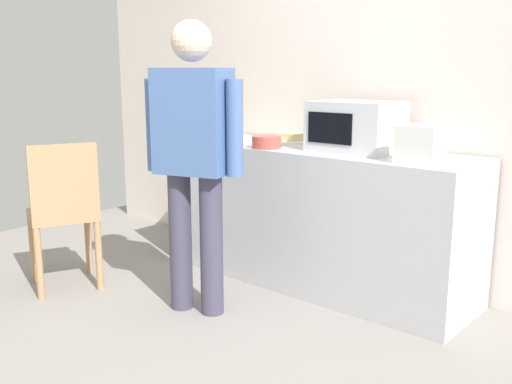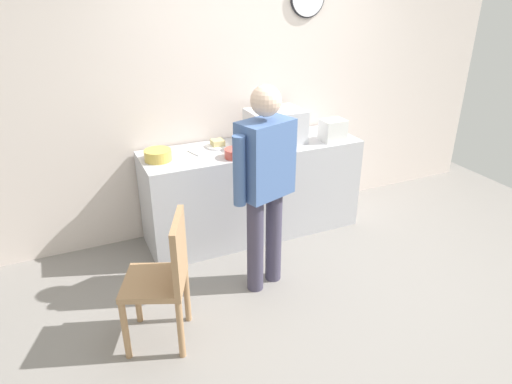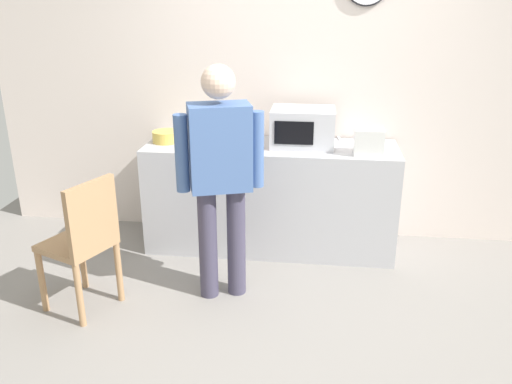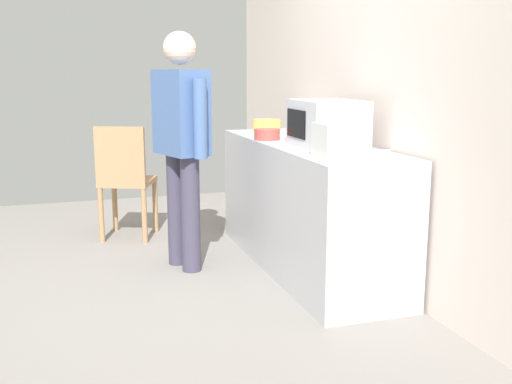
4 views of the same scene
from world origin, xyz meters
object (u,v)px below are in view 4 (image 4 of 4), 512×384
object	(u,v)px
cereal_bowl	(267,134)
toaster	(334,141)
fork_utensil	(385,150)
wooden_chair	(125,177)
spoon_utensil	(283,134)
person_standing	(182,134)
microwave	(327,124)
sandwich_plate	(307,134)
salad_bowl	(267,125)

from	to	relation	value
cereal_bowl	toaster	distance (m)	1.01
fork_utensil	wooden_chair	size ratio (longest dim) A/B	0.18
spoon_utensil	toaster	bearing A→B (deg)	-8.28
spoon_utensil	person_standing	size ratio (longest dim) A/B	0.10
microwave	sandwich_plate	size ratio (longest dim) A/B	2.26
sandwich_plate	fork_utensil	world-z (taller)	sandwich_plate
sandwich_plate	wooden_chair	size ratio (longest dim) A/B	0.24
cereal_bowl	spoon_utensil	bearing A→B (deg)	141.44
sandwich_plate	wooden_chair	xyz separation A→B (m)	(-0.83, -1.24, -0.39)
fork_utensil	person_standing	size ratio (longest dim) A/B	0.10
spoon_utensil	microwave	bearing A→B (deg)	0.06
salad_bowl	person_standing	world-z (taller)	person_standing
microwave	sandwich_plate	bearing A→B (deg)	171.00
cereal_bowl	toaster	xyz separation A→B (m)	(1.01, 0.05, 0.06)
salad_bowl	toaster	xyz separation A→B (m)	(1.62, -0.16, 0.05)
microwave	spoon_utensil	distance (m)	0.81
microwave	spoon_utensil	bearing A→B (deg)	-179.94
fork_utensil	person_standing	xyz separation A→B (m)	(-0.81, -1.11, 0.06)
microwave	fork_utensil	xyz separation A→B (m)	(0.30, 0.26, -0.15)
toaster	fork_utensil	size ratio (longest dim) A/B	1.29
cereal_bowl	person_standing	world-z (taller)	person_standing
salad_bowl	spoon_utensil	bearing A→B (deg)	4.98
person_standing	wooden_chair	xyz separation A→B (m)	(-0.86, -0.31, -0.43)
cereal_bowl	spoon_utensil	world-z (taller)	cereal_bowl
toaster	spoon_utensil	distance (m)	1.32
fork_utensil	person_standing	bearing A→B (deg)	-126.10
microwave	toaster	distance (m)	0.54
toaster	wooden_chair	distance (m)	2.16
spoon_utensil	salad_bowl	bearing A→B (deg)	-175.02
cereal_bowl	toaster	size ratio (longest dim) A/B	0.84
microwave	toaster	world-z (taller)	microwave
salad_bowl	toaster	bearing A→B (deg)	-5.70
sandwich_plate	salad_bowl	distance (m)	0.59
person_standing	wooden_chair	distance (m)	1.01
salad_bowl	spoon_utensil	distance (m)	0.32
spoon_utensil	person_standing	xyz separation A→B (m)	(0.29, -0.85, 0.06)
toaster	wooden_chair	world-z (taller)	toaster
toaster	wooden_chair	size ratio (longest dim) A/B	0.23
wooden_chair	salad_bowl	bearing A→B (deg)	77.13
sandwich_plate	person_standing	world-z (taller)	person_standing
salad_bowl	person_standing	size ratio (longest dim) A/B	0.14
fork_utensil	spoon_utensil	world-z (taller)	same
microwave	cereal_bowl	distance (m)	0.56
sandwich_plate	spoon_utensil	xyz separation A→B (m)	(-0.25, -0.09, -0.02)
cereal_bowl	fork_utensil	size ratio (longest dim) A/B	1.09
microwave	wooden_chair	distance (m)	1.87
salad_bowl	toaster	size ratio (longest dim) A/B	1.04
cereal_bowl	wooden_chair	xyz separation A→B (m)	(-0.87, -0.92, -0.40)
salad_bowl	wooden_chair	distance (m)	1.23
toaster	microwave	bearing A→B (deg)	159.40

